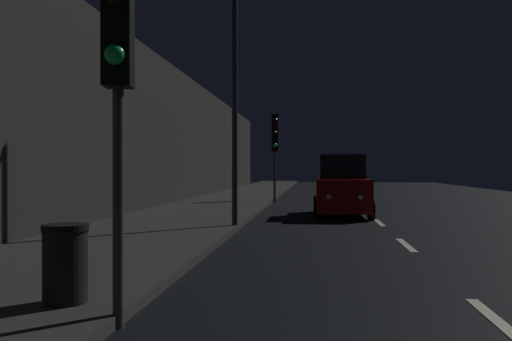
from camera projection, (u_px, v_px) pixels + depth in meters
ground at (356, 203)px, 27.55m from camera, size 25.17×84.00×0.02m
sidewalk_left at (230, 201)px, 28.22m from camera, size 4.40×84.00×0.15m
building_facade_left at (161, 135)px, 25.00m from camera, size 0.80×63.00×6.52m
lane_centerline at (377, 221)px, 18.20m from camera, size 0.16×24.98×0.01m
traffic_light_far_left at (275, 139)px, 28.12m from camera, size 0.36×0.48×4.51m
traffic_light_near_left at (118, 28)px, 5.94m from camera, size 0.36×0.48×4.52m
streetlamp_overhead at (250, 52)px, 15.35m from camera, size 1.70×0.44×7.60m
trash_bin_curbside at (65, 263)px, 6.49m from camera, size 0.55×0.55×0.93m
car_approaching_headlights at (342, 188)px, 20.16m from camera, size 2.05×4.43×2.23m
car_distant_taillights at (355, 179)px, 44.10m from camera, size 1.82×3.95×1.99m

